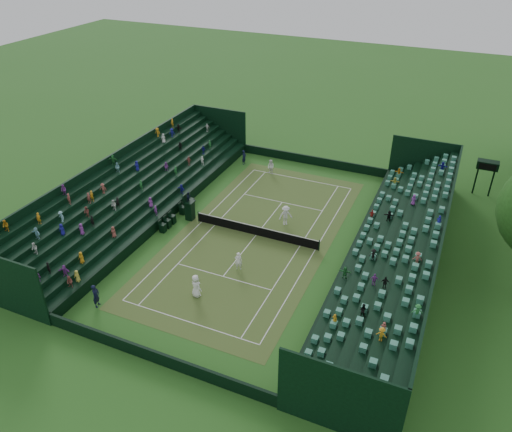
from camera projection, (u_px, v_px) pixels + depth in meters
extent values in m
plane|color=#2A631F|center=(256.00, 235.00, 44.03)|extent=(160.00, 160.00, 0.00)
cube|color=#2E6521|center=(256.00, 235.00, 44.03)|extent=(12.97, 26.77, 0.01)
cube|color=black|center=(313.00, 160.00, 56.19)|extent=(17.17, 0.20, 1.00)
cube|color=black|center=(154.00, 356.00, 31.35)|extent=(17.17, 0.20, 1.00)
cube|color=black|center=(351.00, 253.00, 40.85)|extent=(0.20, 31.77, 1.00)
cube|color=black|center=(173.00, 211.00, 46.69)|extent=(0.20, 31.77, 1.00)
cube|color=black|center=(357.00, 255.00, 40.68)|extent=(0.80, 32.00, 1.00)
cube|color=black|center=(367.00, 255.00, 40.29)|extent=(0.80, 32.00, 1.45)
cube|color=black|center=(377.00, 255.00, 39.90)|extent=(0.80, 32.00, 1.90)
cube|color=black|center=(387.00, 255.00, 39.50)|extent=(0.80, 32.00, 2.35)
cube|color=black|center=(398.00, 255.00, 39.11)|extent=(0.80, 32.00, 2.80)
cube|color=black|center=(409.00, 255.00, 38.72)|extent=(0.80, 32.00, 3.25)
cube|color=black|center=(420.00, 255.00, 38.33)|extent=(0.80, 32.00, 3.70)
cube|color=black|center=(431.00, 255.00, 37.93)|extent=(0.80, 32.00, 4.15)
cube|color=black|center=(439.00, 253.00, 37.57)|extent=(0.20, 32.00, 4.90)
cube|color=black|center=(169.00, 210.00, 46.86)|extent=(0.80, 32.00, 1.00)
cube|color=black|center=(161.00, 206.00, 47.02)|extent=(0.80, 32.00, 1.45)
cube|color=black|center=(154.00, 202.00, 47.18)|extent=(0.80, 32.00, 1.90)
cube|color=black|center=(146.00, 198.00, 47.34)|extent=(0.80, 32.00, 2.35)
cube|color=black|center=(139.00, 195.00, 47.50)|extent=(0.80, 32.00, 2.80)
cube|color=black|center=(132.00, 191.00, 47.66)|extent=(0.80, 32.00, 3.25)
cube|color=black|center=(125.00, 187.00, 47.81)|extent=(0.80, 32.00, 3.70)
cube|color=black|center=(117.00, 184.00, 47.97)|extent=(0.80, 32.00, 4.15)
cube|color=black|center=(113.00, 179.00, 47.95)|extent=(0.20, 32.00, 4.90)
cylinder|color=black|center=(198.00, 216.00, 45.75)|extent=(0.10, 0.10, 1.06)
cylinder|color=black|center=(319.00, 245.00, 41.77)|extent=(0.10, 0.10, 1.06)
cube|color=black|center=(256.00, 231.00, 43.79)|extent=(11.57, 0.02, 0.86)
cube|color=white|center=(256.00, 226.00, 43.55)|extent=(11.57, 0.04, 0.07)
cylinder|color=black|center=(475.00, 180.00, 49.91)|extent=(0.16, 0.16, 3.00)
cylinder|color=black|center=(492.00, 183.00, 49.39)|extent=(0.16, 0.16, 3.00)
cube|color=black|center=(488.00, 165.00, 48.72)|extent=(2.00, 1.00, 0.80)
cube|color=black|center=(190.00, 211.00, 45.90)|extent=(0.70, 0.70, 1.81)
cube|color=black|center=(189.00, 202.00, 45.41)|extent=(0.90, 0.90, 0.10)
cube|color=black|center=(186.00, 198.00, 45.35)|extent=(0.08, 0.90, 0.70)
imported|color=black|center=(189.00, 197.00, 45.14)|extent=(0.49, 0.55, 0.93)
cube|color=black|center=(163.00, 228.00, 44.32)|extent=(0.50, 0.50, 0.81)
cube|color=black|center=(160.00, 223.00, 44.14)|extent=(0.06, 0.50, 0.50)
cube|color=black|center=(168.00, 224.00, 44.94)|extent=(0.50, 0.50, 0.81)
cube|color=black|center=(165.00, 218.00, 44.77)|extent=(0.06, 0.50, 0.50)
cube|color=black|center=(172.00, 219.00, 45.57)|extent=(0.50, 0.50, 0.81)
cube|color=black|center=(170.00, 214.00, 45.39)|extent=(0.06, 0.50, 0.50)
cube|color=black|center=(183.00, 210.00, 46.97)|extent=(0.50, 0.50, 0.81)
cube|color=black|center=(180.00, 205.00, 46.80)|extent=(0.06, 0.50, 0.50)
cube|color=black|center=(187.00, 206.00, 47.60)|extent=(0.50, 0.50, 0.81)
cube|color=black|center=(184.00, 201.00, 47.42)|extent=(0.06, 0.50, 0.50)
cube|color=black|center=(191.00, 202.00, 48.22)|extent=(0.50, 0.50, 0.81)
cube|color=black|center=(189.00, 197.00, 48.05)|extent=(0.06, 0.50, 0.50)
imported|color=white|center=(196.00, 286.00, 36.58)|extent=(1.07, 0.88, 1.88)
imported|color=white|center=(239.00, 261.00, 39.43)|extent=(0.69, 0.58, 1.63)
imported|color=white|center=(271.00, 167.00, 54.04)|extent=(0.95, 0.84, 1.62)
imported|color=white|center=(286.00, 215.00, 45.06)|extent=(1.42, 1.34, 1.93)
imported|color=black|center=(244.00, 157.00, 56.11)|extent=(0.45, 0.64, 1.67)
imported|color=black|center=(96.00, 296.00, 35.68)|extent=(0.58, 0.76, 1.85)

